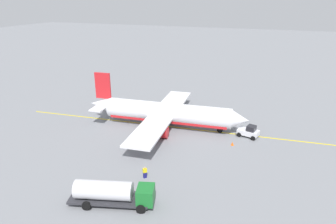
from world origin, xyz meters
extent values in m
plane|color=slate|center=(0.00, 0.00, 0.00)|extent=(400.00, 400.00, 0.00)
cylinder|color=white|center=(0.00, 0.00, 2.88)|extent=(24.24, 5.89, 3.76)
cube|color=red|center=(0.00, 0.00, 1.85)|extent=(22.85, 5.10, 1.05)
cone|color=white|center=(13.28, 1.19, 2.88)|extent=(3.64, 3.90, 3.61)
cone|color=white|center=(-13.94, -1.25, 3.26)|extent=(4.93, 3.60, 3.20)
cube|color=red|center=(-13.28, -1.19, 7.16)|extent=(3.22, 0.64, 5.20)
cube|color=white|center=(-13.28, -1.19, 3.28)|extent=(3.14, 8.58, 0.24)
cube|color=white|center=(-1.00, -0.09, 2.41)|extent=(7.40, 29.67, 0.36)
cylinder|color=red|center=(-0.66, 5.16, 1.16)|extent=(3.37, 2.38, 2.10)
cylinder|color=red|center=(0.27, -5.20, 1.16)|extent=(3.37, 2.38, 2.10)
cylinder|color=#4C4C51|center=(9.96, 0.89, 1.15)|extent=(0.24, 0.24, 1.20)
cylinder|color=black|center=(9.96, 0.89, 0.55)|extent=(1.13, 0.50, 1.10)
cylinder|color=#4C4C51|center=(-2.22, 2.41, 1.15)|extent=(0.24, 0.24, 1.20)
cylinder|color=black|center=(-2.22, 2.41, 0.55)|extent=(1.13, 0.50, 1.10)
cylinder|color=#4C4C51|center=(-1.76, -2.77, 1.15)|extent=(0.24, 0.24, 1.20)
cylinder|color=black|center=(-1.76, -2.77, 0.55)|extent=(1.13, 0.50, 1.10)
cube|color=#2D2D33|center=(1.77, -24.51, 0.70)|extent=(10.02, 5.05, 0.30)
cube|color=#196B28|center=(6.05, -23.30, 1.65)|extent=(2.58, 2.85, 2.00)
cube|color=black|center=(6.91, -23.05, 2.05)|extent=(0.70, 1.97, 0.90)
cylinder|color=silver|center=(1.19, -24.67, 2.00)|extent=(7.27, 4.09, 2.30)
cylinder|color=black|center=(5.32, -22.20, 0.55)|extent=(1.15, 0.64, 1.10)
cylinder|color=black|center=(6.00, -24.61, 0.55)|extent=(1.15, 0.64, 1.10)
cylinder|color=black|center=(-0.90, -23.97, 0.55)|extent=(1.15, 0.64, 1.10)
cylinder|color=black|center=(-0.22, -26.37, 0.55)|extent=(1.15, 0.64, 1.10)
cube|color=silver|center=(15.04, 0.92, 0.85)|extent=(3.96, 2.78, 0.90)
cube|color=black|center=(15.53, 0.80, 1.75)|extent=(1.73, 1.88, 0.90)
cylinder|color=black|center=(13.55, 0.25, 0.40)|extent=(0.85, 0.48, 0.80)
cylinder|color=black|center=(14.01, 2.19, 0.40)|extent=(0.85, 0.48, 0.80)
cylinder|color=black|center=(16.08, -0.35, 0.40)|extent=(0.85, 0.48, 0.80)
cylinder|color=black|center=(16.54, 1.59, 0.40)|extent=(0.85, 0.48, 0.80)
cube|color=navy|center=(3.33, -17.72, 0.42)|extent=(0.53, 0.54, 0.85)
cube|color=yellow|center=(3.33, -17.72, 1.15)|extent=(0.62, 0.63, 0.60)
sphere|color=tan|center=(3.33, -17.72, 1.59)|extent=(0.24, 0.24, 0.24)
cone|color=#F2590F|center=(13.02, -3.53, 0.29)|extent=(0.52, 0.52, 0.58)
cube|color=yellow|center=(0.00, 0.00, 0.01)|extent=(60.00, 5.68, 0.01)
camera|label=1|loc=(19.19, -50.30, 23.58)|focal=32.36mm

